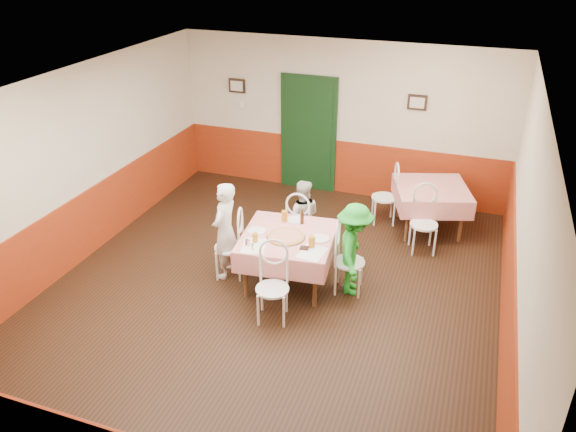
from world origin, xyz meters
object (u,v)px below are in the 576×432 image
(wallet, at_px, (304,248))
(diner_left, at_px, (225,231))
(main_table, at_px, (288,259))
(beer_bottle, at_px, (302,217))
(chair_second_a, at_px, (384,198))
(glass_a, at_px, (255,238))
(chair_far, at_px, (301,226))
(diner_right, at_px, (354,250))
(diner_far, at_px, (302,217))
(glass_c, at_px, (285,216))
(chair_left, at_px, (229,247))
(glass_b, at_px, (312,242))
(second_table, at_px, (429,208))
(chair_second_b, at_px, (424,225))
(pizza, at_px, (286,236))
(chair_right, at_px, (349,262))
(chair_near, at_px, (272,289))

(wallet, bearing_deg, diner_left, 165.67)
(main_table, bearing_deg, beer_bottle, 79.03)
(chair_second_a, distance_m, glass_a, 2.89)
(chair_far, distance_m, diner_right, 1.25)
(chair_second_a, bearing_deg, diner_far, -53.85)
(glass_c, relative_size, beer_bottle, 0.80)
(main_table, relative_size, diner_right, 0.93)
(diner_far, height_order, diner_right, diner_right)
(chair_left, bearing_deg, wallet, 66.23)
(wallet, bearing_deg, glass_a, 178.16)
(diner_left, bearing_deg, beer_bottle, 118.15)
(chair_second_a, xyz_separation_m, wallet, (-0.58, -2.53, 0.32))
(wallet, height_order, diner_right, diner_right)
(chair_second_a, bearing_deg, glass_b, -29.25)
(second_table, distance_m, beer_bottle, 2.50)
(wallet, relative_size, diner_far, 0.09)
(glass_b, xyz_separation_m, wallet, (-0.08, -0.07, -0.06))
(wallet, bearing_deg, chair_second_b, 47.00)
(diner_left, bearing_deg, diner_far, 143.14)
(pizza, distance_m, glass_c, 0.48)
(chair_right, distance_m, diner_far, 1.25)
(main_table, bearing_deg, wallet, -40.06)
(main_table, distance_m, chair_left, 0.85)
(chair_left, xyz_separation_m, glass_b, (1.24, -0.10, 0.39))
(glass_a, relative_size, glass_c, 0.82)
(chair_near, bearing_deg, second_table, 49.74)
(chair_right, height_order, glass_c, glass_c)
(diner_left, bearing_deg, glass_a, 69.73)
(diner_right, bearing_deg, diner_far, 39.77)
(chair_near, bearing_deg, wallet, 54.72)
(pizza, distance_m, glass_a, 0.43)
(chair_left, distance_m, beer_bottle, 1.11)
(chair_second_a, distance_m, glass_c, 2.22)
(main_table, relative_size, diner_left, 0.86)
(chair_second_a, xyz_separation_m, beer_bottle, (-0.83, -1.88, 0.41))
(chair_right, relative_size, beer_bottle, 4.62)
(glass_b, relative_size, diner_left, 0.11)
(main_table, bearing_deg, glass_c, 116.41)
(main_table, xyz_separation_m, chair_second_b, (1.65, 1.51, 0.08))
(chair_far, bearing_deg, chair_right, 139.58)
(glass_c, height_order, wallet, glass_c)
(diner_far, bearing_deg, chair_second_b, -177.98)
(chair_right, xyz_separation_m, diner_right, (0.05, 0.01, 0.20))
(glass_b, bearing_deg, chair_left, 175.25)
(glass_b, bearing_deg, diner_far, 114.50)
(chair_second_b, height_order, glass_a, chair_second_b)
(chair_second_b, relative_size, diner_far, 0.77)
(chair_second_a, distance_m, wallet, 2.62)
(chair_right, relative_size, chair_far, 1.00)
(chair_far, height_order, diner_right, diner_right)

